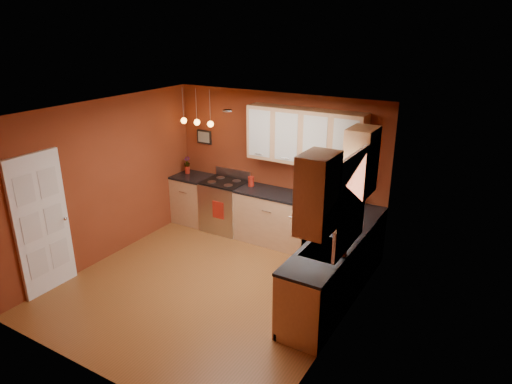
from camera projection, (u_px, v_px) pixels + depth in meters
The scene contains 27 objects.
floor at pixel (209, 286), 6.78m from camera, with size 4.20×4.20×0.00m, color brown.
ceiling at pixel (201, 112), 5.88m from camera, with size 4.00×4.20×0.02m, color beige.
wall_back at pixel (277, 167), 8.03m from camera, with size 4.00×0.02×2.60m, color maroon.
wall_front at pixel (82, 272), 4.64m from camera, with size 4.00×0.02×2.60m, color maroon.
wall_left at pixel (104, 181), 7.28m from camera, with size 0.02×4.20×2.60m, color maroon.
wall_right at pixel (342, 238), 5.38m from camera, with size 0.02×4.20×2.60m, color maroon.
base_cabinets_back_left at pixel (194, 200), 8.87m from camera, with size 0.70×0.60×0.90m, color tan.
base_cabinets_back_right at pixel (305, 226), 7.73m from camera, with size 2.54×0.60×0.90m, color tan.
base_cabinets_right at pixel (329, 277), 6.18m from camera, with size 0.60×2.10×0.90m, color tan.
counter_back_left at pixel (193, 177), 8.70m from camera, with size 0.70×0.62×0.04m, color black.
counter_back_right at pixel (306, 200), 7.57m from camera, with size 2.54×0.62×0.04m, color black.
counter_right at pixel (331, 246), 6.02m from camera, with size 0.62×2.10×0.04m, color black.
gas_range at pixel (225, 205), 8.51m from camera, with size 0.76×0.64×1.11m.
dishwasher_front at pixel (319, 237), 7.32m from camera, with size 0.60×0.02×0.80m, color #B0B0B5.
sink at pixel (327, 251), 5.90m from camera, with size 0.50×0.70×0.33m.
window at pixel (351, 199), 5.50m from camera, with size 0.06×1.02×1.22m.
door_left_wall at pixel (42, 224), 6.40m from camera, with size 0.12×0.82×2.05m.
upper_cabinets_back at pixel (305, 137), 7.37m from camera, with size 2.00×0.35×0.90m, color tan.
upper_cabinets_right at pixel (341, 176), 5.50m from camera, with size 0.35×1.95×0.90m, color tan.
wall_picture at pixel (204, 137), 8.63m from camera, with size 0.32×0.03×0.26m, color black.
pendant_lights at pixel (197, 122), 8.19m from camera, with size 0.71×0.11×0.66m.
red_canister at pixel (251, 181), 8.11m from camera, with size 0.11×0.11×0.17m.
red_vase at pixel (187, 170), 8.81m from camera, with size 0.09×0.09×0.14m, color maroon.
flowers at pixel (187, 162), 8.75m from camera, with size 0.11×0.11×0.20m, color maroon.
coffee_maker at pixel (354, 199), 7.26m from camera, with size 0.17×0.16×0.23m.
soap_pump at pixel (343, 251), 5.66m from camera, with size 0.08×0.08×0.17m, color silver.
dish_towel at pixel (218, 210), 8.19m from camera, with size 0.24×0.02×0.32m, color maroon.
Camera 1 is at (3.59, -4.69, 3.68)m, focal length 32.00 mm.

